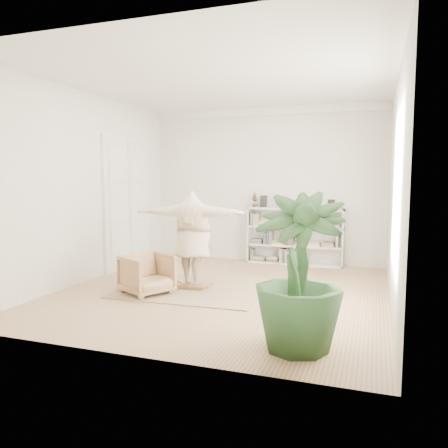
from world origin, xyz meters
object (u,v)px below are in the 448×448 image
at_px(houseplant, 298,272).
at_px(person, 193,236).
at_px(bookshelf, 294,237).
at_px(rocker_board, 193,286).
at_px(armchair, 147,274).

bearing_deg(houseplant, person, 136.16).
distance_m(bookshelf, rocker_board, 3.22).
bearing_deg(bookshelf, person, -114.15).
height_order(rocker_board, person, person).
xyz_separation_m(bookshelf, houseplant, (0.93, -5.03, 0.27)).
relative_size(bookshelf, rocker_board, 4.70).
height_order(bookshelf, person, person).
relative_size(bookshelf, armchair, 2.91).
bearing_deg(armchair, rocker_board, -18.67).
relative_size(armchair, houseplant, 0.42).
bearing_deg(bookshelf, houseplant, -79.55).
relative_size(rocker_board, houseplant, 0.26).
bearing_deg(person, houseplant, 134.13).
height_order(bookshelf, houseplant, houseplant).
relative_size(rocker_board, person, 0.23).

